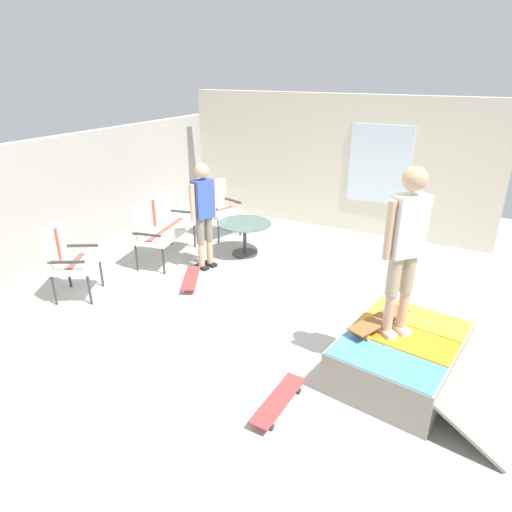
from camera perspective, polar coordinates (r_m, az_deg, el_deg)
name	(u,v)px	position (r m, az deg, el deg)	size (l,w,h in m)	color
ground_plane	(268,320)	(5.84, 1.53, -8.23)	(12.00, 12.00, 0.10)	#B2B2AD
back_wall_cinderblock	(44,203)	(7.90, -25.51, 6.17)	(9.00, 0.20, 1.97)	#ADA89E
house_facade	(334,163)	(8.87, 9.94, 11.63)	(0.23, 6.00, 2.54)	beige
skate_ramp	(403,358)	(4.92, 18.29, -12.24)	(1.67, 1.87, 0.47)	gray
patio_bench	(159,223)	(7.50, -12.27, 4.15)	(1.33, 0.78, 1.02)	#38383D
patio_chair_near_house	(217,204)	(8.43, -5.06, 6.69)	(0.75, 0.71, 1.02)	#38383D
patio_chair_by_wall	(66,255)	(6.60, -23.15, 0.08)	(0.81, 0.78, 1.02)	#38383D
patio_table	(245,232)	(7.54, -1.45, 3.09)	(0.90, 0.90, 0.57)	#38383D
person_watching	(203,209)	(6.89, -6.75, 6.02)	(0.46, 0.31, 1.68)	black
person_skater	(406,241)	(4.41, 18.61, 1.78)	(0.38, 0.37, 1.71)	silver
skateboard_by_bench	(191,278)	(6.69, -8.32, -2.83)	(0.80, 0.56, 0.10)	#B23838
skateboard_spare	(279,400)	(4.42, 2.90, -17.94)	(0.81, 0.24, 0.10)	#B23838
skateboard_on_ramp	(379,320)	(4.84, 15.49, -7.94)	(0.81, 0.50, 0.10)	brown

